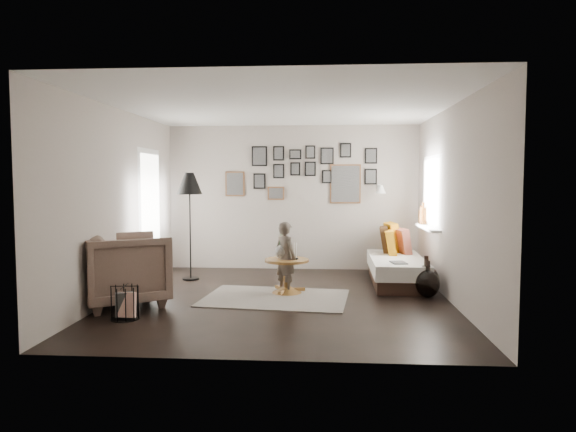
# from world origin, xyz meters

# --- Properties ---
(ground) EXTENTS (4.80, 4.80, 0.00)m
(ground) POSITION_xyz_m (0.00, 0.00, 0.00)
(ground) COLOR black
(ground) RESTS_ON ground
(wall_back) EXTENTS (4.50, 0.00, 4.50)m
(wall_back) POSITION_xyz_m (0.00, 2.40, 1.30)
(wall_back) COLOR #A69B91
(wall_back) RESTS_ON ground
(wall_front) EXTENTS (4.50, 0.00, 4.50)m
(wall_front) POSITION_xyz_m (0.00, -2.40, 1.30)
(wall_front) COLOR #A69B91
(wall_front) RESTS_ON ground
(wall_left) EXTENTS (0.00, 4.80, 4.80)m
(wall_left) POSITION_xyz_m (-2.25, 0.00, 1.30)
(wall_left) COLOR #A69B91
(wall_left) RESTS_ON ground
(wall_right) EXTENTS (0.00, 4.80, 4.80)m
(wall_right) POSITION_xyz_m (2.25, 0.00, 1.30)
(wall_right) COLOR #A69B91
(wall_right) RESTS_ON ground
(ceiling) EXTENTS (4.80, 4.80, 0.00)m
(ceiling) POSITION_xyz_m (0.00, 0.00, 2.60)
(ceiling) COLOR white
(ceiling) RESTS_ON wall_back
(door_left) EXTENTS (0.00, 2.14, 2.14)m
(door_left) POSITION_xyz_m (-2.23, 1.20, 1.05)
(door_left) COLOR white
(door_left) RESTS_ON wall_left
(window_right) EXTENTS (0.15, 1.32, 1.30)m
(window_right) POSITION_xyz_m (2.18, 1.34, 0.93)
(window_right) COLOR white
(window_right) RESTS_ON wall_right
(gallery_wall) EXTENTS (2.74, 0.03, 1.08)m
(gallery_wall) POSITION_xyz_m (0.29, 2.38, 1.74)
(gallery_wall) COLOR brown
(gallery_wall) RESTS_ON wall_back
(wall_sconce) EXTENTS (0.18, 0.36, 0.16)m
(wall_sconce) POSITION_xyz_m (1.55, 2.13, 1.46)
(wall_sconce) COLOR white
(wall_sconce) RESTS_ON wall_back
(rug) EXTENTS (2.07, 1.55, 0.01)m
(rug) POSITION_xyz_m (-0.09, 0.03, 0.01)
(rug) COLOR beige
(rug) RESTS_ON ground
(pedestal_table) EXTENTS (0.63, 0.63, 0.50)m
(pedestal_table) POSITION_xyz_m (0.04, 0.35, 0.23)
(pedestal_table) COLOR brown
(pedestal_table) RESTS_ON ground
(vase) EXTENTS (0.18, 0.18, 0.45)m
(vase) POSITION_xyz_m (-0.04, 0.37, 0.63)
(vase) COLOR black
(vase) RESTS_ON pedestal_table
(candles) EXTENTS (0.11, 0.11, 0.23)m
(candles) POSITION_xyz_m (0.15, 0.35, 0.61)
(candles) COLOR black
(candles) RESTS_ON pedestal_table
(daybed) EXTENTS (0.83, 1.90, 0.90)m
(daybed) POSITION_xyz_m (1.70, 1.23, 0.28)
(daybed) COLOR black
(daybed) RESTS_ON ground
(magazine_on_daybed) EXTENTS (0.24, 0.31, 0.01)m
(magazine_on_daybed) POSITION_xyz_m (1.65, 0.60, 0.42)
(magazine_on_daybed) COLOR black
(magazine_on_daybed) RESTS_ON daybed
(armchair) EXTENTS (1.41, 1.40, 0.94)m
(armchair) POSITION_xyz_m (-2.00, -0.48, 0.47)
(armchair) COLOR brown
(armchair) RESTS_ON ground
(armchair_cushion) EXTENTS (0.59, 0.59, 0.19)m
(armchair_cushion) POSITION_xyz_m (-2.00, -0.43, 0.48)
(armchair_cushion) COLOR white
(armchair_cushion) RESTS_ON armchair
(floor_lamp) EXTENTS (0.41, 0.41, 1.74)m
(floor_lamp) POSITION_xyz_m (-1.59, 1.26, 1.50)
(floor_lamp) COLOR black
(floor_lamp) RESTS_ON ground
(magazine_basket) EXTENTS (0.35, 0.35, 0.39)m
(magazine_basket) POSITION_xyz_m (-1.74, -1.14, 0.19)
(magazine_basket) COLOR black
(magazine_basket) RESTS_ON ground
(demijohn_large) EXTENTS (0.37, 0.37, 0.56)m
(demijohn_large) POSITION_xyz_m (2.00, 0.35, 0.22)
(demijohn_large) COLOR black
(demijohn_large) RESTS_ON ground
(demijohn_small) EXTENTS (0.33, 0.33, 0.51)m
(demijohn_small) POSITION_xyz_m (2.00, 0.23, 0.19)
(demijohn_small) COLOR black
(demijohn_small) RESTS_ON ground
(child) EXTENTS (0.44, 0.44, 1.03)m
(child) POSITION_xyz_m (0.03, 0.36, 0.51)
(child) COLOR #5C5249
(child) RESTS_ON ground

